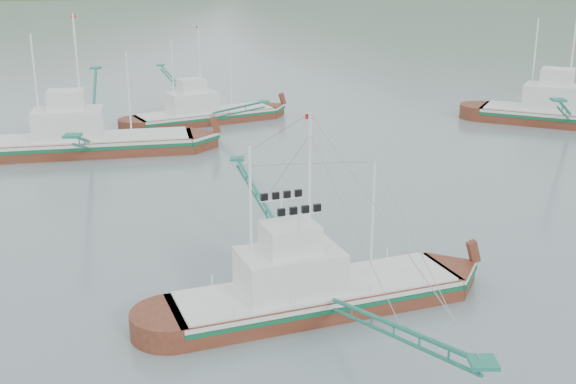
{
  "coord_description": "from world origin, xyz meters",
  "views": [
    {
      "loc": [
        -0.26,
        -29.48,
        14.59
      ],
      "look_at": [
        0.0,
        6.0,
        3.2
      ],
      "focal_mm": 45.0,
      "sensor_mm": 36.0,
      "label": 1
    }
  ],
  "objects_px": {
    "bg_boat_right": "(572,99)",
    "bg_boat_far": "(205,102)",
    "main_boat": "(315,269)",
    "bg_boat_left": "(88,129)"
  },
  "relations": [
    {
      "from": "bg_boat_right",
      "to": "bg_boat_far",
      "type": "height_order",
      "value": "bg_boat_right"
    },
    {
      "from": "main_boat",
      "to": "bg_boat_right",
      "type": "height_order",
      "value": "bg_boat_right"
    },
    {
      "from": "bg_boat_far",
      "to": "bg_boat_left",
      "type": "xyz_separation_m",
      "value": [
        -8.05,
        -11.3,
        -0.02
      ]
    },
    {
      "from": "bg_boat_right",
      "to": "bg_boat_far",
      "type": "xyz_separation_m",
      "value": [
        -33.94,
        1.49,
        -0.42
      ]
    },
    {
      "from": "bg_boat_left",
      "to": "bg_boat_far",
      "type": "bearing_deg",
      "value": 43.37
    },
    {
      "from": "bg_boat_left",
      "to": "bg_boat_right",
      "type": "bearing_deg",
      "value": 1.98
    },
    {
      "from": "main_boat",
      "to": "bg_boat_far",
      "type": "bearing_deg",
      "value": 82.29
    },
    {
      "from": "bg_boat_far",
      "to": "bg_boat_left",
      "type": "relative_size",
      "value": 0.78
    },
    {
      "from": "bg_boat_right",
      "to": "bg_boat_far",
      "type": "distance_m",
      "value": 33.98
    },
    {
      "from": "main_boat",
      "to": "bg_boat_right",
      "type": "xyz_separation_m",
      "value": [
        25.22,
        36.83,
        0.56
      ]
    }
  ]
}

